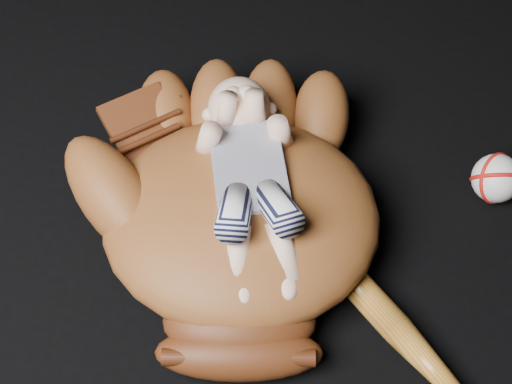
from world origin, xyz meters
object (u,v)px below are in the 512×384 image
newborn_baby (251,184)px  baseball_bat (411,344)px  baseball_glove (241,210)px  baseball (496,178)px

newborn_baby → baseball_bat: newborn_baby is taller
newborn_baby → baseball_bat: 0.30m
newborn_baby → baseball_bat: size_ratio=0.75×
baseball_glove → baseball: 0.40m
newborn_baby → baseball: size_ratio=4.64×
baseball_glove → baseball: size_ratio=7.37×
baseball_glove → baseball: baseball_glove is taller
baseball_glove → newborn_baby: size_ratio=1.59×
baseball_glove → newborn_baby: 0.05m
newborn_baby → baseball: bearing=5.6°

